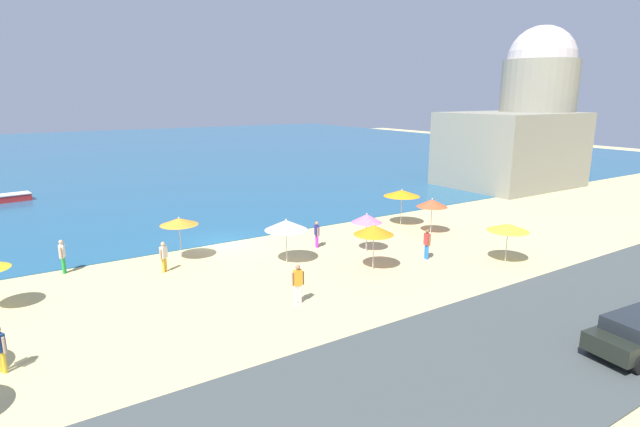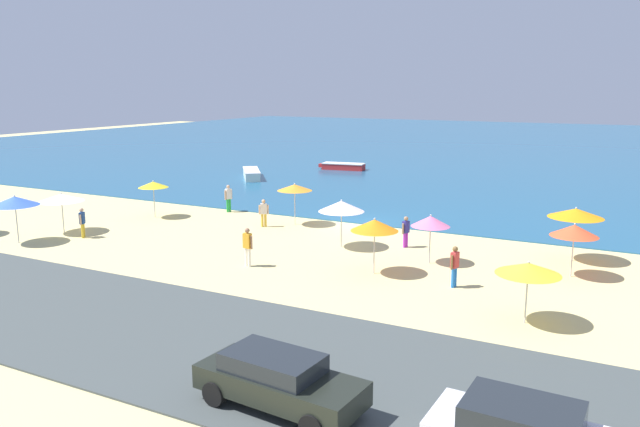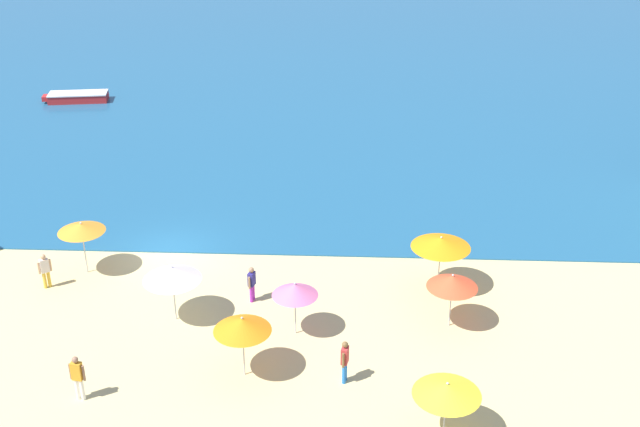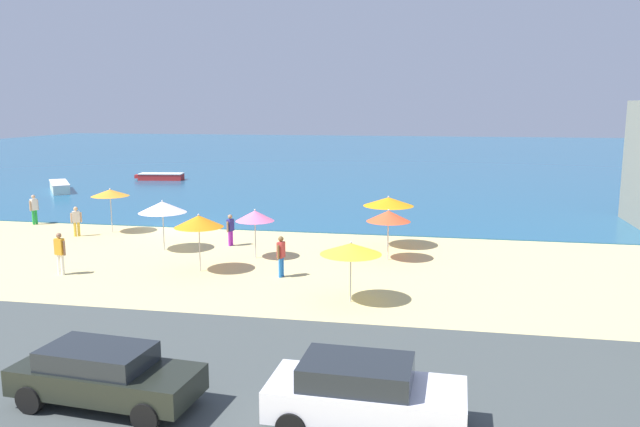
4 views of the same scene
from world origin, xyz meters
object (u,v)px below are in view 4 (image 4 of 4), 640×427
(beach_umbrella_0, at_px, (199,221))
(parked_car_0, at_px, (364,393))
(bather_4, at_px, (76,220))
(skiff_nearshore, at_px, (161,177))
(beach_umbrella_3, at_px, (388,202))
(beach_umbrella_9, at_px, (110,193))
(beach_umbrella_1, at_px, (162,207))
(beach_umbrella_6, at_px, (351,249))
(skiff_offshore, at_px, (59,187))
(beach_umbrella_2, at_px, (388,216))
(bather_2, at_px, (34,208))
(bather_3, at_px, (60,251))
(bather_1, at_px, (230,228))
(bather_0, at_px, (281,254))
(parked_car_2, at_px, (104,374))
(beach_umbrella_7, at_px, (255,216))

(beach_umbrella_0, xyz_separation_m, parked_car_0, (8.28, -11.72, -1.27))
(bather_4, distance_m, parked_car_0, 24.47)
(parked_car_0, relative_size, skiff_nearshore, 0.94)
(beach_umbrella_3, distance_m, beach_umbrella_9, 15.20)
(beach_umbrella_1, distance_m, parked_car_0, 19.01)
(beach_umbrella_3, height_order, beach_umbrella_6, beach_umbrella_3)
(skiff_offshore, bearing_deg, beach_umbrella_9, -48.82)
(beach_umbrella_2, distance_m, skiff_nearshore, 35.13)
(bather_4, bearing_deg, beach_umbrella_0, -31.26)
(beach_umbrella_3, height_order, beach_umbrella_9, beach_umbrella_3)
(beach_umbrella_2, distance_m, bather_2, 21.53)
(beach_umbrella_2, xyz_separation_m, beach_umbrella_9, (-15.39, 3.42, 0.18))
(bather_4, bearing_deg, skiff_nearshore, 104.94)
(skiff_nearshore, bearing_deg, beach_umbrella_9, -71.30)
(bather_3, bearing_deg, skiff_nearshore, 107.92)
(beach_umbrella_6, bearing_deg, bather_1, 132.25)
(beach_umbrella_9, relative_size, skiff_offshore, 0.51)
(bather_2, bearing_deg, beach_umbrella_9, -12.76)
(beach_umbrella_3, relative_size, bather_1, 1.61)
(beach_umbrella_9, bearing_deg, skiff_nearshore, 108.70)
(parked_car_0, distance_m, skiff_nearshore, 47.87)
(bather_0, distance_m, parked_car_2, 11.60)
(bather_0, distance_m, parked_car_0, 12.41)
(parked_car_0, bearing_deg, beach_umbrella_7, 114.82)
(bather_0, bearing_deg, beach_umbrella_2, 42.26)
(bather_2, bearing_deg, parked_car_0, -42.46)
(beach_umbrella_7, height_order, bather_3, beach_umbrella_7)
(bather_4, bearing_deg, parked_car_0, -44.79)
(beach_umbrella_1, distance_m, bather_4, 6.40)
(parked_car_0, bearing_deg, skiff_nearshore, 119.87)
(beach_umbrella_0, height_order, bather_2, beach_umbrella_0)
(beach_umbrella_3, bearing_deg, beach_umbrella_2, -85.38)
(bather_1, height_order, skiff_nearshore, bather_1)
(beach_umbrella_6, relative_size, bather_0, 1.30)
(beach_umbrella_0, relative_size, skiff_nearshore, 0.54)
(beach_umbrella_6, bearing_deg, bather_4, 151.94)
(beach_umbrella_3, bearing_deg, skiff_nearshore, 134.06)
(beach_umbrella_1, xyz_separation_m, bather_1, (2.87, 1.46, -1.21))
(beach_umbrella_7, distance_m, skiff_offshore, 28.68)
(bather_1, bearing_deg, parked_car_2, -81.02)
(beach_umbrella_7, xyz_separation_m, bather_3, (-7.05, -4.23, -0.97))
(bather_4, bearing_deg, parked_car_2, -56.57)
(beach_umbrella_2, height_order, parked_car_2, beach_umbrella_2)
(beach_umbrella_0, xyz_separation_m, parked_car_2, (2.32, -11.77, -1.33))
(beach_umbrella_7, relative_size, beach_umbrella_9, 0.93)
(beach_umbrella_2, distance_m, bather_1, 8.11)
(bather_2, bearing_deg, parked_car_2, -51.67)
(skiff_offshore, bearing_deg, parked_car_2, -55.50)
(beach_umbrella_9, bearing_deg, beach_umbrella_1, -36.69)
(beach_umbrella_3, xyz_separation_m, beach_umbrella_7, (-5.74, -3.44, -0.29))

